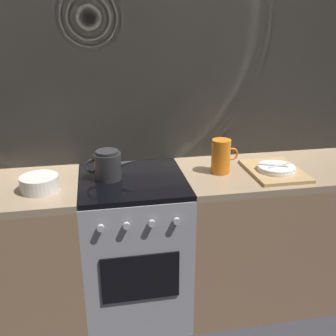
% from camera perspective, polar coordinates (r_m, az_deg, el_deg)
% --- Properties ---
extents(ground_plane, '(8.00, 8.00, 0.00)m').
position_cam_1_polar(ground_plane, '(2.71, -4.54, -19.42)').
color(ground_plane, '#2D2D33').
extents(back_wall, '(3.60, 0.05, 2.40)m').
position_cam_1_polar(back_wall, '(2.45, -6.19, 7.81)').
color(back_wall, '#A39989').
rests_on(back_wall, ground_plane).
extents(stove_unit, '(0.60, 0.63, 0.90)m').
position_cam_1_polar(stove_unit, '(2.44, -4.84, -11.37)').
color(stove_unit, '#9E9EA3').
rests_on(stove_unit, ground_plane).
extents(counter_right, '(1.20, 0.60, 0.90)m').
position_cam_1_polar(counter_right, '(2.67, 15.02, -9.09)').
color(counter_right, '#997251').
rests_on(counter_right, ground_plane).
extents(kettle, '(0.28, 0.15, 0.17)m').
position_cam_1_polar(kettle, '(2.22, -8.65, 0.40)').
color(kettle, '#262628').
rests_on(kettle, stove_unit).
extents(mixing_bowl, '(0.20, 0.20, 0.08)m').
position_cam_1_polar(mixing_bowl, '(2.17, -18.04, -2.12)').
color(mixing_bowl, silver).
rests_on(mixing_bowl, counter_left).
extents(pitcher, '(0.16, 0.11, 0.20)m').
position_cam_1_polar(pitcher, '(2.30, 7.65, 1.70)').
color(pitcher, orange).
rests_on(pitcher, counter_right).
extents(dish_pile, '(0.30, 0.40, 0.06)m').
position_cam_1_polar(dish_pile, '(2.39, 15.20, -0.26)').
color(dish_pile, tan).
rests_on(dish_pile, counter_right).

